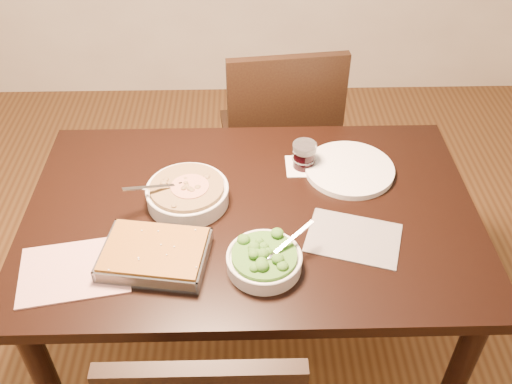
{
  "coord_description": "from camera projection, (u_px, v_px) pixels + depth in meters",
  "views": [
    {
      "loc": [
        -0.02,
        -1.3,
        1.95
      ],
      "look_at": [
        0.01,
        0.02,
        0.8
      ],
      "focal_mm": 40.0,
      "sensor_mm": 36.0,
      "label": 1
    }
  ],
  "objects": [
    {
      "name": "magazine_a",
      "position": [
        75.0,
        270.0,
        1.58
      ],
      "size": [
        0.33,
        0.27,
        0.01
      ],
      "primitive_type": "cube",
      "rotation": [
        0.0,
        0.0,
        0.17
      ],
      "color": "#9D2C31",
      "rests_on": "table"
    },
    {
      "name": "broccoli_bowl",
      "position": [
        264.0,
        260.0,
        1.57
      ],
      "size": [
        0.22,
        0.21,
        0.08
      ],
      "color": "silver",
      "rests_on": "table"
    },
    {
      "name": "wine_tumbler",
      "position": [
        304.0,
        155.0,
        1.9
      ],
      "size": [
        0.08,
        0.08,
        0.09
      ],
      "color": "black",
      "rests_on": "coaster"
    },
    {
      "name": "coaster",
      "position": [
        303.0,
        166.0,
        1.93
      ],
      "size": [
        0.12,
        0.12,
        0.0
      ],
      "primitive_type": "cube",
      "color": "white",
      "rests_on": "table"
    },
    {
      "name": "ground",
      "position": [
        252.0,
        349.0,
        2.26
      ],
      "size": [
        4.0,
        4.0,
        0.0
      ],
      "primitive_type": "plane",
      "color": "#4B2C15",
      "rests_on": "ground"
    },
    {
      "name": "baking_dish",
      "position": [
        155.0,
        254.0,
        1.59
      ],
      "size": [
        0.32,
        0.25,
        0.05
      ],
      "rotation": [
        0.0,
        0.0,
        -0.15
      ],
      "color": "silver",
      "rests_on": "table"
    },
    {
      "name": "dinner_plate",
      "position": [
        349.0,
        169.0,
        1.9
      ],
      "size": [
        0.3,
        0.3,
        0.02
      ],
      "primitive_type": "cylinder",
      "color": "white",
      "rests_on": "table"
    },
    {
      "name": "stew_bowl",
      "position": [
        187.0,
        193.0,
        1.77
      ],
      "size": [
        0.27,
        0.26,
        0.1
      ],
      "color": "silver",
      "rests_on": "table"
    },
    {
      "name": "table",
      "position": [
        252.0,
        231.0,
        1.83
      ],
      "size": [
        1.4,
        0.9,
        0.75
      ],
      "color": "black",
      "rests_on": "ground"
    },
    {
      "name": "magazine_b",
      "position": [
        353.0,
        238.0,
        1.67
      ],
      "size": [
        0.31,
        0.26,
        0.0
      ],
      "primitive_type": "cube",
      "rotation": [
        0.0,
        0.0,
        -0.31
      ],
      "color": "#2B2A33",
      "rests_on": "table"
    },
    {
      "name": "chair_far",
      "position": [
        280.0,
        135.0,
        2.43
      ],
      "size": [
        0.51,
        0.51,
        0.97
      ],
      "rotation": [
        0.0,
        0.0,
        3.26
      ],
      "color": "black",
      "rests_on": "ground"
    }
  ]
}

